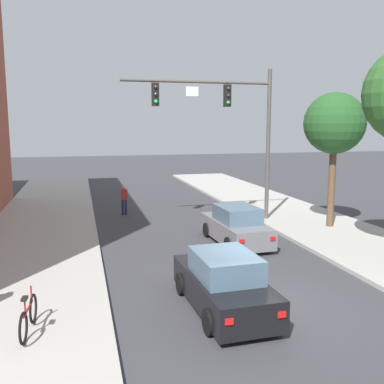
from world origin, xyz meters
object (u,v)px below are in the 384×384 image
(traffic_signal_mast, at_px, (228,116))
(car_following_black, at_px, (224,284))
(bicycle_leaning, at_px, (28,317))
(car_lead_grey, at_px, (236,226))
(street_tree_second, at_px, (335,124))
(pedestrian_crossing_road, at_px, (124,198))

(traffic_signal_mast, height_order, car_following_black, traffic_signal_mast)
(car_following_black, bearing_deg, bicycle_leaning, -175.16)
(car_lead_grey, xyz_separation_m, car_following_black, (-2.63, -6.19, 0.00))
(bicycle_leaning, bearing_deg, street_tree_second, 31.60)
(bicycle_leaning, relative_size, street_tree_second, 0.28)
(pedestrian_crossing_road, xyz_separation_m, bicycle_leaning, (-3.58, -13.71, -0.37))
(traffic_signal_mast, distance_m, street_tree_second, 4.98)
(car_following_black, relative_size, street_tree_second, 0.68)
(pedestrian_crossing_road, height_order, bicycle_leaning, pedestrian_crossing_road)
(pedestrian_crossing_road, bearing_deg, car_lead_grey, -60.96)
(traffic_signal_mast, relative_size, car_lead_grey, 1.74)
(bicycle_leaning, distance_m, street_tree_second, 15.61)
(car_following_black, relative_size, pedestrian_crossing_road, 2.61)
(pedestrian_crossing_road, height_order, street_tree_second, street_tree_second)
(car_lead_grey, relative_size, pedestrian_crossing_road, 2.63)
(car_lead_grey, bearing_deg, traffic_signal_mast, 76.64)
(street_tree_second, bearing_deg, pedestrian_crossing_road, 147.36)
(car_lead_grey, xyz_separation_m, pedestrian_crossing_road, (-3.95, 7.11, 0.19))
(traffic_signal_mast, distance_m, car_following_black, 11.39)
(car_following_black, bearing_deg, traffic_signal_mast, 70.41)
(pedestrian_crossing_road, distance_m, street_tree_second, 11.61)
(traffic_signal_mast, bearing_deg, car_lead_grey, -103.36)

